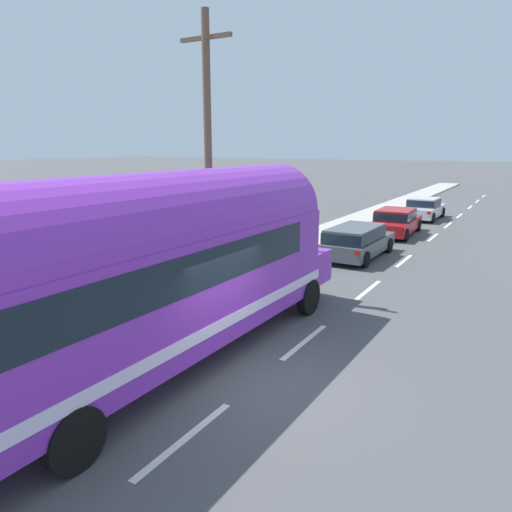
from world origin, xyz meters
The scene contains 8 objects.
ground_plane centered at (0.00, 0.00, 0.00)m, with size 300.00×300.00×0.00m, color #4C4C4F.
lane_markings centered at (-2.80, 12.78, 0.00)m, with size 4.11×80.00×0.01m.
sidewalk_slab centered at (-5.11, 10.00, 0.07)m, with size 2.27×90.00×0.15m, color #ADA89E.
utility_pole centered at (-4.46, 4.60, 4.42)m, with size 1.80×0.24×8.50m.
painted_bus centered at (-2.01, -0.73, 2.30)m, with size 2.75×12.33×4.12m.
car_lead centered at (-1.88, 11.38, 0.79)m, with size 1.98×4.62×1.37m.
car_second centered at (-1.91, 17.65, 0.75)m, with size 2.14×4.85×1.37m.
car_third centered at (-1.81, 24.18, 0.73)m, with size 2.06×4.42×1.37m.
Camera 1 is at (4.47, -7.57, 4.62)m, focal length 33.48 mm.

